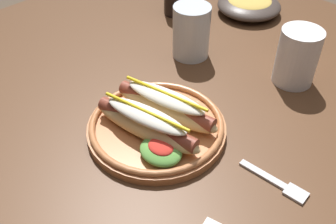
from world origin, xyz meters
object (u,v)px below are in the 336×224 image
object	(u,v)px
water_cup	(191,32)
extra_cup	(297,57)
fork	(278,183)
hot_dog_plate	(157,122)
side_bowl	(249,5)

from	to	relation	value
water_cup	extra_cup	xyz separation A→B (m)	(0.23, 0.08, -0.00)
fork	hot_dog_plate	bearing A→B (deg)	-170.33
hot_dog_plate	fork	distance (m)	0.23
hot_dog_plate	extra_cup	world-z (taller)	extra_cup
hot_dog_plate	fork	bearing A→B (deg)	13.36
water_cup	side_bowl	world-z (taller)	water_cup
fork	extra_cup	size ratio (longest dim) A/B	1.00
water_cup	extra_cup	distance (m)	0.24
water_cup	extra_cup	world-z (taller)	water_cup
water_cup	side_bowl	distance (m)	0.28
hot_dog_plate	extra_cup	bearing A→B (deg)	74.08
hot_dog_plate	fork	world-z (taller)	hot_dog_plate
hot_dog_plate	water_cup	size ratio (longest dim) A/B	2.10
water_cup	extra_cup	bearing A→B (deg)	18.72
fork	side_bowl	size ratio (longest dim) A/B	0.70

